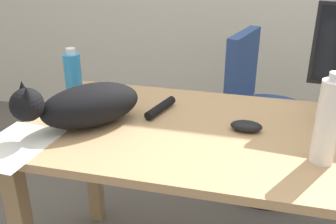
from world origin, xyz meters
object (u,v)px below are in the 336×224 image
Objects in this scene: water_bottle at (328,122)px; spray_bottle at (73,75)px; cat at (85,105)px; computer_mouse at (246,126)px; office_chair at (260,126)px.

spray_bottle is at bearing 163.32° from water_bottle.
water_bottle is at bearing -3.45° from cat.
computer_mouse is at bearing -10.73° from spray_bottle.
office_chair reaches higher than computer_mouse.
water_bottle is (0.17, -0.94, 0.49)m from office_chair.
water_bottle is (0.79, -0.05, 0.05)m from cat.
office_chair is at bearing 85.85° from computer_mouse.
computer_mouse is (-0.06, -0.79, 0.38)m from office_chair.
office_chair is 1.17m from cat.
office_chair is 1.11m from spray_bottle.
spray_bottle is (-0.16, 0.24, 0.02)m from cat.
spray_bottle reaches higher than office_chair.
computer_mouse is 0.30m from water_bottle.
computer_mouse is at bearing -94.15° from office_chair.
office_chair is 1.07m from water_bottle.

